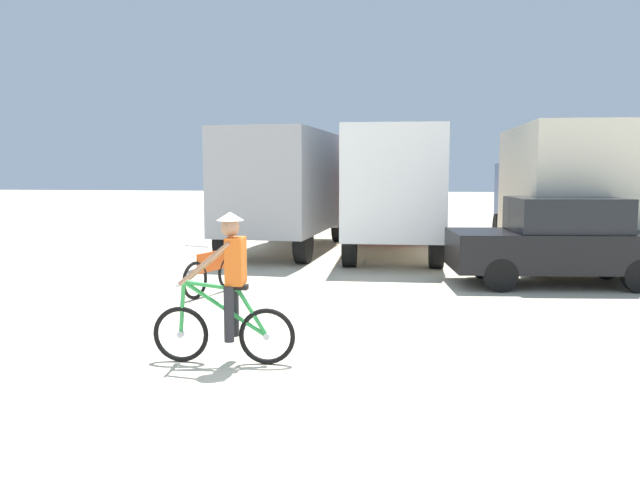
{
  "coord_description": "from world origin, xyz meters",
  "views": [
    {
      "loc": [
        1.17,
        -7.64,
        2.31
      ],
      "look_at": [
        -0.3,
        3.2,
        1.1
      ],
      "focal_mm": 35.76,
      "sensor_mm": 36.0,
      "label": 1
    }
  ],
  "objects_px": {
    "box_truck_avon_van": "(393,186)",
    "sedan_parked": "(559,241)",
    "box_truck_cream_rv": "(559,187)",
    "cyclist_orange_shirt": "(228,294)",
    "box_truck_grey_hauler": "(286,185)",
    "bicycle_spare": "(213,273)"
  },
  "relations": [
    {
      "from": "box_truck_avon_van",
      "to": "box_truck_grey_hauler",
      "type": "bearing_deg",
      "value": 172.37
    },
    {
      "from": "box_truck_grey_hauler",
      "to": "box_truck_cream_rv",
      "type": "xyz_separation_m",
      "value": [
        7.19,
        -0.99,
        0.0
      ]
    },
    {
      "from": "box_truck_grey_hauler",
      "to": "cyclist_orange_shirt",
      "type": "distance_m",
      "value": 10.64
    },
    {
      "from": "box_truck_cream_rv",
      "to": "cyclist_orange_shirt",
      "type": "height_order",
      "value": "box_truck_cream_rv"
    },
    {
      "from": "box_truck_grey_hauler",
      "to": "bicycle_spare",
      "type": "distance_m",
      "value": 6.59
    },
    {
      "from": "box_truck_avon_van",
      "to": "bicycle_spare",
      "type": "relative_size",
      "value": 4.11
    },
    {
      "from": "box_truck_avon_van",
      "to": "box_truck_cream_rv",
      "type": "relative_size",
      "value": 1.0
    },
    {
      "from": "box_truck_avon_van",
      "to": "sedan_parked",
      "type": "bearing_deg",
      "value": -50.7
    },
    {
      "from": "box_truck_grey_hauler",
      "to": "cyclist_orange_shirt",
      "type": "height_order",
      "value": "box_truck_grey_hauler"
    },
    {
      "from": "box_truck_grey_hauler",
      "to": "box_truck_cream_rv",
      "type": "height_order",
      "value": "same"
    },
    {
      "from": "box_truck_avon_van",
      "to": "box_truck_cream_rv",
      "type": "bearing_deg",
      "value": -7.94
    },
    {
      "from": "sedan_parked",
      "to": "cyclist_orange_shirt",
      "type": "distance_m",
      "value": 7.87
    },
    {
      "from": "sedan_parked",
      "to": "bicycle_spare",
      "type": "height_order",
      "value": "sedan_parked"
    },
    {
      "from": "bicycle_spare",
      "to": "box_truck_cream_rv",
      "type": "bearing_deg",
      "value": 36.36
    },
    {
      "from": "sedan_parked",
      "to": "cyclist_orange_shirt",
      "type": "bearing_deg",
      "value": -130.72
    },
    {
      "from": "box_truck_avon_van",
      "to": "bicycle_spare",
      "type": "bearing_deg",
      "value": -118.07
    },
    {
      "from": "bicycle_spare",
      "to": "box_truck_grey_hauler",
      "type": "bearing_deg",
      "value": 88.28
    },
    {
      "from": "box_truck_grey_hauler",
      "to": "sedan_parked",
      "type": "xyz_separation_m",
      "value": [
        6.41,
        -4.55,
        -0.99
      ]
    },
    {
      "from": "box_truck_cream_rv",
      "to": "cyclist_orange_shirt",
      "type": "xyz_separation_m",
      "value": [
        -5.91,
        -9.53,
        -1.03
      ]
    },
    {
      "from": "box_truck_cream_rv",
      "to": "bicycle_spare",
      "type": "xyz_separation_m",
      "value": [
        -7.38,
        -5.43,
        -1.48
      ]
    },
    {
      "from": "box_truck_avon_van",
      "to": "cyclist_orange_shirt",
      "type": "xyz_separation_m",
      "value": [
        -1.74,
        -10.11,
        -1.03
      ]
    },
    {
      "from": "box_truck_grey_hauler",
      "to": "sedan_parked",
      "type": "height_order",
      "value": "box_truck_grey_hauler"
    }
  ]
}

